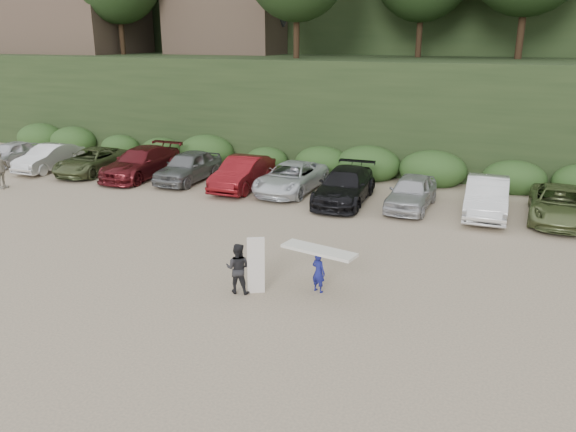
% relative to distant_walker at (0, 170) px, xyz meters
% --- Properties ---
extents(ground, '(120.00, 120.00, 0.00)m').
position_rel_distant_walker_xyz_m(ground, '(15.75, -5.69, -0.92)').
color(ground, tan).
rests_on(ground, ground).
extents(parked_cars, '(36.50, 5.96, 1.59)m').
position_rel_distant_walker_xyz_m(parked_cars, '(14.43, 4.36, -0.18)').
color(parked_cars, silver).
rests_on(parked_cars, ground).
extents(distant_walker, '(0.48, 1.10, 1.85)m').
position_rel_distant_walker_xyz_m(distant_walker, '(0.00, 0.00, 0.00)').
color(distant_walker, gray).
rests_on(distant_walker, ground).
extents(child_surfer, '(2.36, 1.09, 1.37)m').
position_rel_distant_walker_xyz_m(child_surfer, '(18.52, -5.46, 0.01)').
color(child_surfer, navy).
rests_on(child_surfer, ground).
extents(adult_surfer, '(1.25, 0.69, 1.82)m').
position_rel_distant_walker_xyz_m(adult_surfer, '(16.36, -6.37, -0.14)').
color(adult_surfer, black).
rests_on(adult_surfer, ground).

